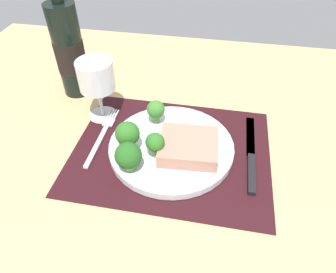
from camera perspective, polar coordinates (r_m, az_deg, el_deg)
The scene contains 12 objects.
ground_plane at distance 65.92cm, azimuth 0.60°, elevation -3.55°, with size 140.00×110.00×3.00cm, color tan.
placemat at distance 64.74cm, azimuth 0.61°, elevation -2.54°, with size 40.92×32.54×0.30cm, color black.
plate at distance 64.07cm, azimuth 0.62°, elevation -1.94°, with size 25.97×25.97×1.60cm, color silver.
steak at distance 61.09cm, azimuth 3.83°, elevation -1.84°, with size 11.55×10.36×2.91cm, color tan.
broccoli_near_steak at distance 60.25cm, azimuth -7.57°, elevation 0.48°, with size 4.90×4.90×6.61cm.
broccoli_center at distance 66.66cm, azimuth -2.29°, elevation 4.95°, with size 3.98×3.98×5.62cm.
broccoli_back_left at distance 56.67cm, azimuth -7.41°, elevation -3.60°, with size 5.09×5.09×6.22cm.
broccoli_near_fork at distance 58.65cm, azimuth -2.44°, elevation -1.17°, with size 3.75×3.75×5.63cm.
fork at distance 69.11cm, azimuth -12.15°, elevation 0.27°, with size 2.40×19.20×0.50cm.
knife at distance 64.93cm, azimuth 15.26°, elevation -3.74°, with size 1.80×23.00×0.80cm.
wine_bottle at distance 79.84cm, azimuth -17.94°, elevation 15.07°, with size 7.14×7.14×31.50cm.
wine_glass at distance 69.68cm, azimuth -13.21°, elevation 10.48°, with size 7.97×7.97×14.32cm.
Camera 1 is at (7.72, -45.02, 46.03)cm, focal length 32.68 mm.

